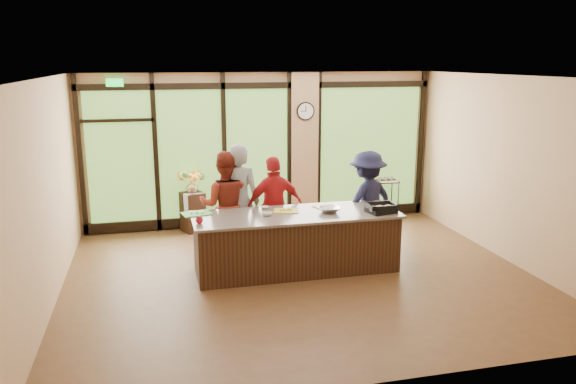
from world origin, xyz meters
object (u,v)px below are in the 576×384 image
cook_right (367,201)px  flower_stand (193,212)px  cook_left (239,201)px  roasting_pan (381,210)px  island_base (296,243)px  bar_cart (382,193)px

cook_right → flower_stand: (-2.85, 1.78, -0.48)m
cook_left → roasting_pan: bearing=175.6°
cook_right → roasting_pan: size_ratio=4.17×
cook_right → island_base: bearing=3.8°
roasting_pan → bar_cart: bearing=54.7°
island_base → cook_left: cook_left is taller
bar_cart → roasting_pan: bearing=-108.6°
island_base → roasting_pan: 1.42m
island_base → roasting_pan: roasting_pan is taller
island_base → cook_left: 1.23m
cook_left → cook_right: bearing=-160.6°
flower_stand → bar_cart: bearing=-23.5°
roasting_pan → cook_right: bearing=70.0°
cook_left → bar_cart: cook_left is taller
cook_left → bar_cart: (3.24, 1.63, -0.43)m
island_base → bar_cart: size_ratio=3.52×
cook_left → roasting_pan: size_ratio=4.61×
island_base → flower_stand: bearing=120.0°
island_base → cook_right: (1.43, 0.67, 0.43)m
cook_right → bar_cart: size_ratio=1.97×
cook_right → bar_cart: 2.09m
island_base → cook_left: bearing=132.8°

